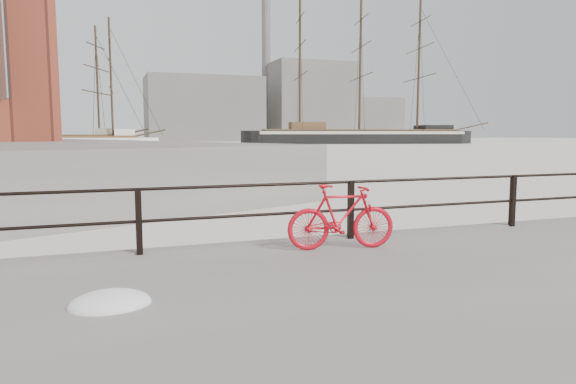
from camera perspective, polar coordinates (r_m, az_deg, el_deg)
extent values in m
plane|color=white|center=(11.12, 22.95, -5.15)|extent=(400.00, 400.00, 0.00)
imported|color=red|center=(8.02, 5.94, -2.76)|extent=(1.71, 0.54, 1.02)
ellipsoid|color=white|center=(5.81, -19.23, -10.33)|extent=(0.86, 0.67, 0.31)
cube|color=gray|center=(150.65, -9.35, 9.04)|extent=(32.00, 18.00, 18.00)
cube|color=gray|center=(165.52, 2.49, 9.93)|extent=(26.00, 20.00, 24.00)
cube|color=gray|center=(179.67, 8.74, 7.99)|extent=(20.00, 16.00, 14.00)
cylinder|color=gray|center=(166.71, -2.42, 13.35)|extent=(2.80, 2.80, 44.00)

